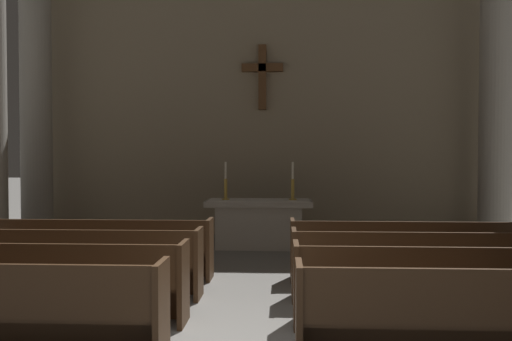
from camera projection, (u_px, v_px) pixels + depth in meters
pew_left_row_2 at (30, 281)px, 6.17m from camera, size 3.64×0.50×0.95m
pew_left_row_3 at (68, 262)px, 7.28m from camera, size 3.64×0.50×0.95m
pew_left_row_4 at (97, 248)px, 8.38m from camera, size 3.64×0.50×0.95m
pew_right_row_1 at (497, 317)px, 4.82m from camera, size 3.64×0.50×0.95m
pew_right_row_2 at (457, 287)px, 5.93m from camera, size 3.64×0.50×0.95m
pew_right_row_3 at (430, 266)px, 7.03m from camera, size 3.64×0.50×0.95m
pew_right_row_4 at (410, 251)px, 8.14m from camera, size 3.64×0.50×0.95m
column_left_fourth at (36, 115)px, 12.30m from camera, size 1.06×1.06×5.89m
column_right_fourth at (496, 113)px, 11.78m from camera, size 1.06×1.06×5.89m
altar at (259, 223)px, 11.13m from camera, size 2.20×0.90×1.01m
candlestick_left at (226, 187)px, 11.14m from camera, size 0.16×0.16×0.79m
candlestick_right at (293, 187)px, 11.07m from camera, size 0.16×0.16×0.79m
apse_with_cross at (263, 93)px, 13.03m from camera, size 11.51×0.44×6.92m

